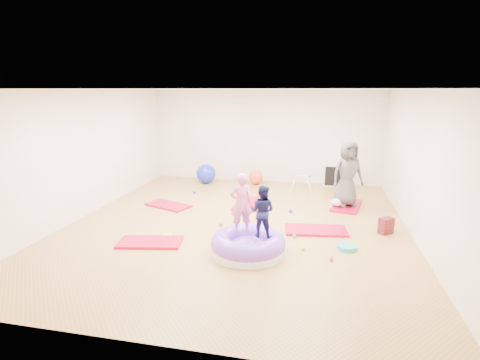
# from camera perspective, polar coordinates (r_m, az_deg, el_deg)

# --- Properties ---
(room) EXTENTS (7.01, 8.01, 2.81)m
(room) POSITION_cam_1_polar(r_m,az_deg,el_deg) (7.67, -0.47, 3.12)
(room) COLOR #BD7F41
(room) RESTS_ON ground
(gym_mat_front_left) EXTENTS (1.25, 0.78, 0.05)m
(gym_mat_front_left) POSITION_cam_1_polar(r_m,az_deg,el_deg) (7.27, -13.53, -9.20)
(gym_mat_front_left) COLOR #A90123
(gym_mat_front_left) RESTS_ON ground
(gym_mat_mid_left) EXTENTS (1.22, 0.92, 0.05)m
(gym_mat_mid_left) POSITION_cam_1_polar(r_m,az_deg,el_deg) (9.41, -10.86, -3.80)
(gym_mat_mid_left) COLOR #A90123
(gym_mat_mid_left) RESTS_ON ground
(gym_mat_center_back) EXTENTS (0.65, 1.23, 0.05)m
(gym_mat_center_back) POSITION_cam_1_polar(r_m,az_deg,el_deg) (9.38, 1.39, -3.59)
(gym_mat_center_back) COLOR #A90123
(gym_mat_center_back) RESTS_ON ground
(gym_mat_right) EXTENTS (1.29, 0.77, 0.05)m
(gym_mat_right) POSITION_cam_1_polar(r_m,az_deg,el_deg) (7.79, 11.48, -7.51)
(gym_mat_right) COLOR #A90123
(gym_mat_right) RESTS_ON ground
(gym_mat_rear_right) EXTENTS (0.84, 1.32, 0.05)m
(gym_mat_rear_right) POSITION_cam_1_polar(r_m,az_deg,el_deg) (9.58, 15.91, -3.76)
(gym_mat_rear_right) COLOR #A90123
(gym_mat_rear_right) RESTS_ON ground
(inflatable_cushion) EXTENTS (1.31, 1.31, 0.41)m
(inflatable_cushion) POSITION_cam_1_polar(r_m,az_deg,el_deg) (6.62, 1.24, -9.83)
(inflatable_cushion) COLOR white
(inflatable_cushion) RESTS_ON ground
(child_pink) EXTENTS (0.47, 0.40, 1.08)m
(child_pink) POSITION_cam_1_polar(r_m,az_deg,el_deg) (6.49, 0.17, -3.20)
(child_pink) COLOR pink
(child_pink) RESTS_ON inflatable_cushion
(child_navy) EXTENTS (0.50, 0.43, 0.91)m
(child_navy) POSITION_cam_1_polar(r_m,az_deg,el_deg) (6.37, 3.43, -4.34)
(child_navy) COLOR #151743
(child_navy) RESTS_ON inflatable_cushion
(adult_caregiver) EXTENTS (0.91, 0.78, 1.58)m
(adult_caregiver) POSITION_cam_1_polar(r_m,az_deg,el_deg) (9.31, 16.07, 0.94)
(adult_caregiver) COLOR #454545
(adult_caregiver) RESTS_ON gym_mat_rear_right
(infant) EXTENTS (0.34, 0.34, 0.20)m
(infant) POSITION_cam_1_polar(r_m,az_deg,el_deg) (9.32, 14.63, -3.33)
(infant) COLOR #8EC6E6
(infant) RESTS_ON gym_mat_rear_right
(ball_pit_balls) EXTENTS (3.73, 3.58, 0.08)m
(ball_pit_balls) POSITION_cam_1_polar(r_m,az_deg,el_deg) (8.02, 5.26, -6.57)
(ball_pit_balls) COLOR yellow
(ball_pit_balls) RESTS_ON ground
(exercise_ball_blue) EXTENTS (0.59, 0.59, 0.59)m
(exercise_ball_blue) POSITION_cam_1_polar(r_m,az_deg,el_deg) (11.50, -5.18, 0.96)
(exercise_ball_blue) COLOR #1929CD
(exercise_ball_blue) RESTS_ON ground
(exercise_ball_orange) EXTENTS (0.44, 0.44, 0.44)m
(exercise_ball_orange) POSITION_cam_1_polar(r_m,az_deg,el_deg) (11.32, 2.44, 0.42)
(exercise_ball_orange) COLOR #F24B1F
(exercise_ball_orange) RESTS_ON ground
(infant_play_gym) EXTENTS (0.61, 0.58, 0.47)m
(infant_play_gym) POSITION_cam_1_polar(r_m,az_deg,el_deg) (10.63, 9.37, -0.11)
(infant_play_gym) COLOR silver
(infant_play_gym) RESTS_ON ground
(cube_shelf) EXTENTS (0.66, 0.33, 0.66)m
(cube_shelf) POSITION_cam_1_polar(r_m,az_deg,el_deg) (11.43, 14.23, 0.71)
(cube_shelf) COLOR silver
(cube_shelf) RESTS_ON ground
(balance_disc) EXTENTS (0.35, 0.35, 0.08)m
(balance_disc) POSITION_cam_1_polar(r_m,az_deg,el_deg) (7.09, 15.95, -9.82)
(balance_disc) COLOR teal
(balance_disc) RESTS_ON ground
(backpack) EXTENTS (0.33, 0.31, 0.33)m
(backpack) POSITION_cam_1_polar(r_m,az_deg,el_deg) (8.03, 21.36, -6.51)
(backpack) COLOR #A7252C
(backpack) RESTS_ON ground
(yellow_toy) EXTENTS (0.20, 0.20, 0.03)m
(yellow_toy) POSITION_cam_1_polar(r_m,az_deg,el_deg) (7.57, -10.91, -8.21)
(yellow_toy) COLOR yellow
(yellow_toy) RESTS_ON ground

